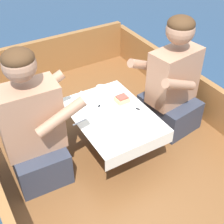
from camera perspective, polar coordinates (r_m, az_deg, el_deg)
The scene contains 21 objects.
ground_plane at distance 2.74m, azimuth 0.88°, elevation -12.54°, with size 60.00×60.00×0.00m, color navy.
boat_deck at distance 2.61m, azimuth 0.92°, elevation -10.19°, with size 1.89×2.87×0.34m, color brown.
gunwale_starboard at distance 2.85m, azimuth 16.90°, elevation 2.02°, with size 0.06×2.87×0.36m, color #936033.
bow_coaming at distance 3.41m, azimuth -11.63°, elevation 9.77°, with size 1.77×0.06×0.42m, color #936033.
cockpit_table at distance 2.33m, azimuth 0.00°, elevation -1.13°, with size 0.55×0.76×0.34m.
person_port at distance 2.15m, azimuth -14.17°, elevation -3.22°, with size 0.54×0.46×1.00m.
person_starboard at distance 2.57m, azimuth 10.93°, elevation 4.80°, with size 0.56×0.50×0.97m.
plate_sandwich at distance 2.42m, azimuth 1.82°, elevation 1.84°, with size 0.21×0.21×0.01m.
plate_bread at distance 2.23m, azimuth 1.94°, elevation -1.95°, with size 0.20×0.20×0.01m.
sandwich at distance 2.41m, azimuth 1.83°, elevation 2.37°, with size 0.10×0.09×0.05m.
bowl_port_near at distance 2.10m, azimuth -0.55°, elevation -4.33°, with size 0.15×0.15×0.04m.
bowl_starboard_near at distance 2.15m, azimuth 6.02°, elevation -3.30°, with size 0.12×0.12×0.04m.
coffee_cup_port at distance 2.38m, azimuth -4.52°, elevation 1.69°, with size 0.11×0.08×0.05m.
coffee_cup_starboard at distance 2.21m, azimuth -2.73°, elevation -1.41°, with size 0.09×0.07×0.06m.
coffee_cup_center at distance 2.52m, azimuth -2.04°, elevation 4.13°, with size 0.10×0.08×0.06m.
utensil_fork_port at distance 2.34m, azimuth 5.73°, elevation 0.06°, with size 0.08×0.17×0.00m.
utensil_spoon_center at distance 2.12m, azimuth 3.62°, elevation -4.63°, with size 0.17×0.06×0.01m.
utensil_knife_starboard at distance 2.49m, azimuth -5.03°, elevation 2.82°, with size 0.03×0.17×0.00m.
utensil_knife_port at distance 2.26m, azimuth -5.37°, elevation -1.56°, with size 0.17×0.04×0.00m.
utensil_fork_starboard at distance 2.35m, azimuth -2.74°, elevation 0.36°, with size 0.14×0.13×0.00m.
utensil_spoon_port at distance 2.35m, azimuth 3.71°, elevation 0.35°, with size 0.17×0.06×0.01m.
Camera 1 is at (-0.92, -1.47, 2.11)m, focal length 50.00 mm.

